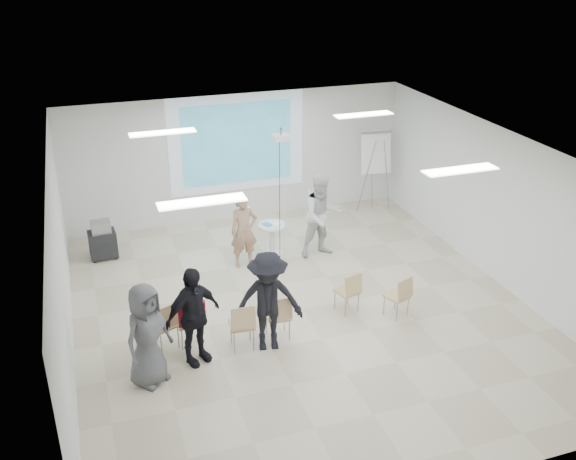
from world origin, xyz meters
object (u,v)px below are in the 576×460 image
object	(u,v)px
player_right	(322,211)
audience_outer	(146,329)
player_left	(244,226)
flipchart_easel	(376,153)
chair_right_far	(400,294)
pedestal_table	(272,238)
audience_left	(193,310)
chair_center	(279,314)
chair_left_mid	(191,321)
audience_mid	(268,295)
chair_left_inner	(243,323)
chair_far_left	(166,322)
laptop	(241,322)
chair_right_inner	(350,289)
av_cart	(103,241)

from	to	relation	value
player_right	audience_outer	xyz separation A→B (m)	(-4.04, -3.17, -0.06)
player_left	audience_outer	size ratio (longest dim) A/B	0.94
player_right	flipchart_easel	xyz separation A→B (m)	(2.09, 1.84, 0.49)
player_right	chair_right_far	world-z (taller)	player_right
pedestal_table	audience_outer	xyz separation A→B (m)	(-3.03, -3.46, 0.53)
audience_left	player_left	bearing A→B (deg)	37.12
chair_center	chair_right_far	world-z (taller)	chair_center
chair_left_mid	audience_mid	bearing A→B (deg)	-11.05
chair_left_inner	audience_mid	world-z (taller)	audience_mid
audience_left	chair_far_left	bearing A→B (deg)	104.46
laptop	audience_outer	size ratio (longest dim) A/B	0.17
chair_right_inner	chair_center	bearing A→B (deg)	-179.79
chair_center	av_cart	bearing A→B (deg)	124.47
chair_far_left	audience_left	size ratio (longest dim) A/B	0.45
audience_mid	player_left	bearing A→B (deg)	92.91
laptop	audience_mid	bearing A→B (deg)	161.66
chair_far_left	audience_left	distance (m)	0.76
audience_mid	audience_outer	xyz separation A→B (m)	(-1.97, -0.28, -0.05)
pedestal_table	audience_left	xyz separation A→B (m)	(-2.28, -3.18, 0.55)
player_right	pedestal_table	bearing A→B (deg)	158.98
chair_left_mid	audience_left	xyz separation A→B (m)	(-0.02, -0.41, 0.46)
chair_far_left	av_cart	world-z (taller)	chair_far_left
audience_outer	audience_mid	bearing A→B (deg)	-29.80
player_right	chair_right_far	xyz separation A→B (m)	(0.41, -2.76, -0.53)
audience_outer	laptop	bearing A→B (deg)	-21.75
pedestal_table	chair_center	size ratio (longest dim) A/B	0.92
chair_right_inner	laptop	bearing A→B (deg)	175.19
chair_far_left	av_cart	size ratio (longest dim) A/B	1.03
audience_left	av_cart	world-z (taller)	audience_left
chair_left_mid	chair_right_far	xyz separation A→B (m)	(3.68, -0.29, -0.03)
audience_outer	av_cart	distance (m)	4.56
chair_far_left	flipchart_easel	xyz separation A→B (m)	(5.76, 4.25, 0.98)
chair_left_mid	audience_left	world-z (taller)	audience_left
chair_center	laptop	xyz separation A→B (m)	(-0.64, 0.01, -0.04)
player_left	audience_mid	distance (m)	2.98
av_cart	player_left	bearing A→B (deg)	-28.49
player_right	flipchart_easel	distance (m)	2.83
player_left	chair_right_far	distance (m)	3.53
audience_outer	av_cart	size ratio (longest dim) A/B	2.25
laptop	flipchart_easel	bearing A→B (deg)	-130.63
chair_far_left	audience_left	xyz separation A→B (m)	(0.38, -0.48, 0.45)
audience_mid	av_cart	bearing A→B (deg)	129.49
pedestal_table	chair_left_inner	xyz separation A→B (m)	(-1.48, -3.11, 0.09)
chair_right_inner	av_cart	distance (m)	5.46
laptop	audience_left	bearing A→B (deg)	15.70
chair_left_mid	chair_right_inner	size ratio (longest dim) A/B	1.06
audience_left	laptop	bearing A→B (deg)	-12.92
player_left	chair_left_inner	xyz separation A→B (m)	(-0.81, -2.87, -0.38)
audience_mid	player_right	bearing A→B (deg)	64.89
audience_outer	player_right	bearing A→B (deg)	0.32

